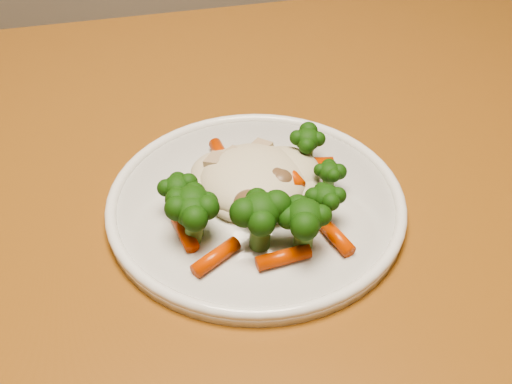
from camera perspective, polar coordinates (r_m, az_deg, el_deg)
The scene contains 3 objects.
dining_table at distance 0.69m, azimuth 6.87°, elevation -4.81°, with size 1.17×0.83×0.75m.
plate at distance 0.56m, azimuth 0.00°, elevation -1.12°, with size 0.26×0.26×0.01m, color white.
meal at distance 0.53m, azimuth -0.17°, elevation 0.02°, with size 0.17×0.17×0.05m.
Camera 1 is at (-0.19, -0.16, 1.13)m, focal length 45.00 mm.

